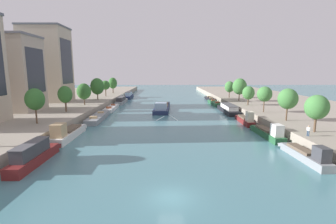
# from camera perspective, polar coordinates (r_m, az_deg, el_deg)

# --- Properties ---
(ground_plane) EXTENTS (400.00, 400.00, 0.00)m
(ground_plane) POSITION_cam_1_polar(r_m,az_deg,el_deg) (23.94, 0.75, -19.65)
(ground_plane) COLOR teal
(quay_left) EXTENTS (36.00, 170.00, 2.08)m
(quay_left) POSITION_cam_1_polar(r_m,az_deg,el_deg) (85.24, -26.38, 1.31)
(quay_left) COLOR gray
(quay_left) RESTS_ON ground
(quay_right) EXTENTS (36.00, 170.00, 2.08)m
(quay_right) POSITION_cam_1_polar(r_m,az_deg,el_deg) (85.64, 26.07, 1.37)
(quay_right) COLOR gray
(quay_right) RESTS_ON ground
(barge_midriver) EXTENTS (5.20, 22.69, 2.96)m
(barge_midriver) POSITION_cam_1_polar(r_m,az_deg,el_deg) (74.96, -1.40, 1.19)
(barge_midriver) COLOR #1E284C
(barge_midriver) RESTS_ON ground
(wake_behind_barge) EXTENTS (5.60, 6.00, 0.03)m
(wake_behind_barge) POSITION_cam_1_polar(r_m,az_deg,el_deg) (61.15, -0.12, -1.52)
(wake_behind_barge) COLOR silver
(wake_behind_barge) RESTS_ON ground
(moored_boat_left_second) EXTENTS (2.04, 10.85, 2.95)m
(moored_boat_left_second) POSITION_cam_1_polar(r_m,az_deg,el_deg) (35.51, -29.17, -8.85)
(moored_boat_left_second) COLOR maroon
(moored_boat_left_second) RESTS_ON ground
(moored_boat_left_end) EXTENTS (2.70, 12.57, 3.43)m
(moored_boat_left_end) POSITION_cam_1_polar(r_m,az_deg,el_deg) (46.20, -22.67, -4.60)
(moored_boat_left_end) COLOR silver
(moored_boat_left_end) RESTS_ON ground
(moored_boat_left_far) EXTENTS (3.57, 15.70, 2.26)m
(moored_boat_left_far) POSITION_cam_1_polar(r_m,az_deg,el_deg) (62.02, -16.21, -1.19)
(moored_boat_left_far) COLOR gray
(moored_boat_left_far) RESTS_ON ground
(moored_boat_left_near) EXTENTS (2.94, 14.14, 2.15)m
(moored_boat_left_near) POSITION_cam_1_polar(r_m,az_deg,el_deg) (77.21, -13.24, 0.93)
(moored_boat_left_near) COLOR silver
(moored_boat_left_near) RESTS_ON ground
(moored_boat_left_midway) EXTENTS (2.52, 14.70, 2.47)m
(moored_boat_left_midway) POSITION_cam_1_polar(r_m,az_deg,el_deg) (92.64, -10.97, 2.69)
(moored_boat_left_midway) COLOR gray
(moored_boat_left_midway) RESTS_ON ground
(moored_boat_left_gap_after) EXTENTS (2.76, 15.29, 2.95)m
(moored_boat_left_gap_after) POSITION_cam_1_polar(r_m,az_deg,el_deg) (110.53, -9.22, 3.92)
(moored_boat_left_gap_after) COLOR #1E284C
(moored_boat_left_gap_after) RESTS_ON ground
(moored_boat_right_end) EXTENTS (2.16, 10.36, 2.79)m
(moored_boat_right_end) POSITION_cam_1_polar(r_m,az_deg,el_deg) (37.24, 29.87, -8.73)
(moored_boat_right_end) COLOR gray
(moored_boat_right_end) RESTS_ON ground
(moored_boat_right_gap_after) EXTENTS (2.30, 11.24, 3.08)m
(moored_boat_right_gap_after) POSITION_cam_1_polar(r_m,az_deg,el_deg) (46.93, 22.61, -4.52)
(moored_boat_right_gap_after) COLOR #235633
(moored_boat_right_gap_after) RESTS_ON ground
(moored_boat_right_far) EXTENTS (2.06, 10.60, 3.27)m
(moored_boat_right_far) POSITION_cam_1_polar(r_m,az_deg,el_deg) (57.63, 17.83, -1.71)
(moored_boat_right_far) COLOR maroon
(moored_boat_right_far) RESTS_ON ground
(moored_boat_right_lone) EXTENTS (3.36, 16.01, 2.43)m
(moored_boat_right_lone) POSITION_cam_1_polar(r_m,az_deg,el_deg) (72.15, 14.08, 0.70)
(moored_boat_right_lone) COLOR black
(moored_boat_right_lone) RESTS_ON ground
(moored_boat_right_upstream) EXTENTS (2.87, 14.23, 2.16)m
(moored_boat_right_upstream) POSITION_cam_1_polar(r_m,az_deg,el_deg) (89.16, 10.97, 2.13)
(moored_boat_right_upstream) COLOR #235633
(moored_boat_right_upstream) RESTS_ON ground
(moored_boat_right_downstream) EXTENTS (2.57, 13.01, 2.10)m
(moored_boat_right_downstream) POSITION_cam_1_polar(r_m,az_deg,el_deg) (103.27, 9.84, 3.13)
(moored_boat_right_downstream) COLOR black
(moored_boat_right_downstream) RESTS_ON ground
(tree_left_by_lamp) EXTENTS (3.44, 3.44, 6.61)m
(tree_left_by_lamp) POSITION_cam_1_polar(r_m,az_deg,el_deg) (50.99, -28.98, 2.64)
(tree_left_by_lamp) COLOR brown
(tree_left_by_lamp) RESTS_ON quay_left
(tree_left_nearest) EXTENTS (3.38, 3.38, 6.28)m
(tree_left_nearest) POSITION_cam_1_polar(r_m,az_deg,el_deg) (63.34, -23.18, 3.83)
(tree_left_nearest) COLOR brown
(tree_left_nearest) RESTS_ON quay_left
(tree_left_midway) EXTENTS (4.08, 4.08, 6.30)m
(tree_left_midway) POSITION_cam_1_polar(r_m,az_deg,el_deg) (74.96, -19.29, 4.62)
(tree_left_midway) COLOR brown
(tree_left_midway) RESTS_ON quay_left
(tree_left_second) EXTENTS (4.69, 4.69, 7.48)m
(tree_left_second) POSITION_cam_1_polar(r_m,az_deg,el_deg) (88.19, -16.41, 5.83)
(tree_left_second) COLOR brown
(tree_left_second) RESTS_ON quay_left
(tree_left_past_mid) EXTENTS (3.47, 3.47, 6.23)m
(tree_left_past_mid) POSITION_cam_1_polar(r_m,az_deg,el_deg) (99.57, -14.59, 6.16)
(tree_left_past_mid) COLOR brown
(tree_left_past_mid) RESTS_ON quay_left
(tree_left_end_of_row) EXTENTS (3.86, 3.86, 7.05)m
(tree_left_end_of_row) POSITION_cam_1_polar(r_m,az_deg,el_deg) (113.72, -12.94, 6.67)
(tree_left_end_of_row) COLOR brown
(tree_left_end_of_row) RESTS_ON quay_left
(tree_right_past_mid) EXTENTS (3.60, 3.60, 6.01)m
(tree_right_past_mid) POSITION_cam_1_polar(r_m,az_deg,el_deg) (45.03, 31.75, 0.97)
(tree_right_past_mid) COLOR brown
(tree_right_past_mid) RESTS_ON quay_right
(tree_right_third) EXTENTS (3.77, 3.77, 6.39)m
(tree_right_third) POSITION_cam_1_polar(r_m,az_deg,el_deg) (52.99, 26.49, 2.80)
(tree_right_third) COLOR brown
(tree_right_third) RESTS_ON quay_right
(tree_right_end_of_row) EXTENTS (3.47, 3.47, 6.19)m
(tree_right_end_of_row) POSITION_cam_1_polar(r_m,az_deg,el_deg) (61.93, 21.89, 3.95)
(tree_right_end_of_row) COLOR brown
(tree_right_end_of_row) RESTS_ON quay_right
(tree_right_by_lamp) EXTENTS (3.44, 3.44, 5.53)m
(tree_right_by_lamp) POSITION_cam_1_polar(r_m,az_deg,el_deg) (74.00, 18.51, 4.31)
(tree_right_by_lamp) COLOR brown
(tree_right_by_lamp) RESTS_ON quay_right
(tree_right_nearest) EXTENTS (4.58, 4.58, 7.52)m
(tree_right_nearest) POSITION_cam_1_polar(r_m,az_deg,el_deg) (83.14, 16.58, 5.81)
(tree_right_nearest) COLOR brown
(tree_right_nearest) RESTS_ON quay_right
(tree_right_second) EXTENTS (3.51, 3.51, 6.19)m
(tree_right_second) POSITION_cam_1_polar(r_m,az_deg,el_deg) (93.07, 14.36, 5.80)
(tree_right_second) COLOR brown
(tree_right_second) RESTS_ON quay_right
(building_left_tall) EXTENTS (13.39, 10.34, 18.49)m
(building_left_tall) POSITION_cam_1_polar(r_m,az_deg,el_deg) (71.39, -33.36, 7.67)
(building_left_tall) COLOR #A89989
(building_left_tall) RESTS_ON quay_left
(building_left_middle) EXTENTS (13.31, 10.90, 23.87)m
(building_left_middle) POSITION_cam_1_polar(r_m,az_deg,el_deg) (88.23, -26.71, 10.01)
(building_left_middle) COLOR #B2A38E
(building_left_middle) RESTS_ON quay_left
(person_on_quay) EXTENTS (0.37, 0.43, 1.62)m
(person_on_quay) POSITION_cam_1_polar(r_m,az_deg,el_deg) (42.03, 30.29, -3.72)
(person_on_quay) COLOR navy
(person_on_quay) RESTS_ON quay_right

